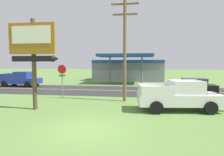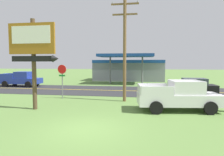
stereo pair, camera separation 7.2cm
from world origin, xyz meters
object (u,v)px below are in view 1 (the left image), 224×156
at_px(stop_sign, 62,75).
at_px(pickup_white_parked_on_lawn, 180,96).
at_px(motel_sign, 33,48).
at_px(gas_station, 128,69).
at_px(pickup_blue_on_road, 21,79).
at_px(car_black_mid_lane, 193,87).
at_px(utility_pole, 125,46).

distance_m(stop_sign, pickup_white_parked_on_lawn, 9.81).
height_order(motel_sign, gas_station, motel_sign).
xyz_separation_m(stop_sign, gas_station, (4.41, 18.88, -0.08)).
distance_m(pickup_blue_on_road, car_black_mid_lane, 20.93).
distance_m(motel_sign, gas_station, 23.66).
xyz_separation_m(gas_station, pickup_white_parked_on_lawn, (4.86, -21.88, -0.98)).
relative_size(motel_sign, pickup_white_parked_on_lawn, 1.10).
distance_m(motel_sign, stop_sign, 4.71).
height_order(motel_sign, utility_pole, utility_pole).
distance_m(utility_pole, pickup_blue_on_road, 16.77).
bearing_deg(motel_sign, pickup_white_parked_on_lawn, 7.53).
bearing_deg(utility_pole, car_black_mid_lane, 32.47).
distance_m(motel_sign, car_black_mid_lane, 14.46).
bearing_deg(utility_pole, pickup_white_parked_on_lawn, -34.09).
bearing_deg(pickup_blue_on_road, utility_pole, -28.93).
distance_m(utility_pole, gas_station, 19.49).
height_order(stop_sign, car_black_mid_lane, stop_sign).
xyz_separation_m(gas_station, pickup_blue_on_road, (-13.30, -11.37, -0.98)).
bearing_deg(car_black_mid_lane, pickup_white_parked_on_lawn, -110.03).
bearing_deg(pickup_white_parked_on_lawn, motel_sign, -172.47).
xyz_separation_m(motel_sign, pickup_white_parked_on_lawn, (9.39, 1.24, -3.11)).
distance_m(gas_station, car_black_mid_lane, 17.02).
bearing_deg(pickup_white_parked_on_lawn, car_black_mid_lane, 69.97).
xyz_separation_m(pickup_white_parked_on_lawn, car_black_mid_lane, (2.37, 6.51, -0.13)).
distance_m(utility_pole, car_black_mid_lane, 8.16).
bearing_deg(utility_pole, stop_sign, 175.61).
distance_m(gas_station, pickup_white_parked_on_lawn, 22.44).
relative_size(pickup_blue_on_road, car_black_mid_lane, 1.24).
distance_m(motel_sign, utility_pole, 6.77).
xyz_separation_m(pickup_blue_on_road, car_black_mid_lane, (20.54, -4.00, -0.13)).
relative_size(utility_pole, pickup_white_parked_on_lawn, 1.52).
xyz_separation_m(utility_pole, pickup_white_parked_on_lawn, (3.81, -2.58, -3.46)).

